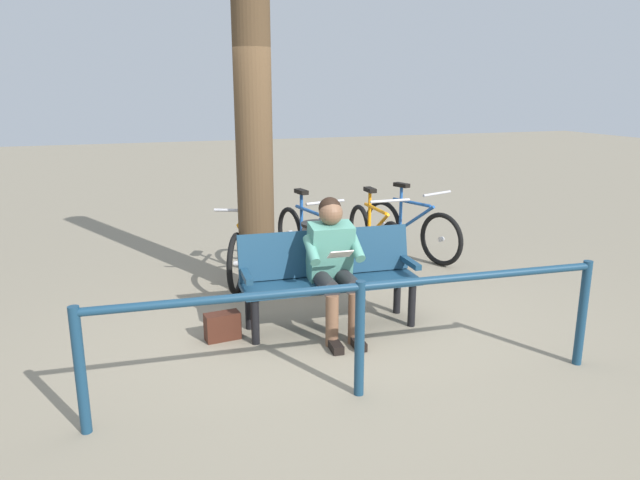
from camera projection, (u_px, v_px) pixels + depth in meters
ground_plane at (329, 331)px, 5.30m from camera, size 40.00×40.00×0.00m
bench at (328, 272)px, 5.34m from camera, size 1.63×0.57×0.87m
person_reading at (333, 260)px, 5.15m from camera, size 0.51×0.78×1.20m
handbag at (222, 326)px, 5.11m from camera, size 0.31×0.17×0.24m
tree_trunk at (253, 111)px, 5.86m from camera, size 0.37×0.37×3.79m
litter_bin at (318, 257)px, 6.28m from camera, size 0.35×0.35×0.75m
bicycle_purple at (410, 229)px, 7.57m from camera, size 0.67×1.61×0.94m
bicycle_blue at (375, 237)px, 7.19m from camera, size 0.48×1.68×0.94m
bicycle_black at (309, 239)px, 7.07m from camera, size 0.48×1.67×0.94m
bicycle_orange at (247, 248)px, 6.68m from camera, size 0.77×1.55×0.94m
railing_fence at (360, 314)px, 4.06m from camera, size 3.71×0.31×0.85m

